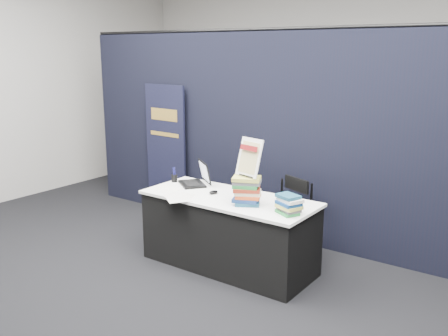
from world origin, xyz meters
TOP-DOWN VIEW (x-y plane):
  - floor at (0.00, 0.00)m, footprint 8.00×8.00m
  - wall_back at (0.00, 4.00)m, footprint 8.00×0.02m
  - drape_partition at (0.00, 1.60)m, footprint 6.00×0.08m
  - display_table at (0.00, 0.55)m, footprint 1.80×0.75m
  - laptop at (-0.59, 0.73)m, footprint 0.41×0.44m
  - mouse at (-0.19, 0.54)m, footprint 0.08×0.12m
  - brochure_left at (-0.72, 0.39)m, footprint 0.32×0.23m
  - brochure_mid at (-0.39, 0.22)m, footprint 0.40×0.38m
  - brochure_right at (-0.43, 0.29)m, footprint 0.33×0.28m
  - pen_cup at (-0.83, 0.67)m, footprint 0.08×0.08m
  - book_stack_tall at (0.29, 0.45)m, footprint 0.31×0.28m
  - book_stack_short at (0.75, 0.42)m, footprint 0.25×0.23m
  - info_sign at (0.29, 0.48)m, footprint 0.29×0.17m
  - pullup_banner at (-1.72, 1.50)m, footprint 0.75×0.14m
  - stacking_chair at (0.36, 1.17)m, footprint 0.49×0.51m

SIDE VIEW (x-z plane):
  - floor at x=0.00m, z-range 0.00..0.00m
  - display_table at x=0.00m, z-range 0.00..0.75m
  - stacking_chair at x=0.36m, z-range 0.05..0.89m
  - brochure_right at x=-0.43m, z-range 0.75..0.75m
  - brochure_left at x=-0.72m, z-range 0.75..0.75m
  - brochure_mid at x=-0.39m, z-range 0.75..0.75m
  - mouse at x=-0.19m, z-range 0.75..0.78m
  - pullup_banner at x=-1.72m, z-range -0.10..1.65m
  - pen_cup at x=-0.83m, z-range 0.75..0.83m
  - laptop at x=-0.59m, z-range 0.68..0.94m
  - book_stack_short at x=0.75m, z-range 0.75..0.93m
  - book_stack_tall at x=0.29m, z-range 0.75..1.02m
  - drape_partition at x=0.00m, z-range 0.00..2.40m
  - info_sign at x=0.29m, z-range 1.01..1.39m
  - wall_back at x=0.00m, z-range 0.00..3.50m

